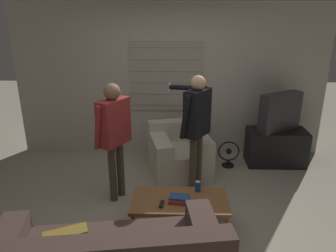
% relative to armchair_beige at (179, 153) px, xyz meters
% --- Properties ---
extents(ground_plane, '(16.00, 16.00, 0.00)m').
position_rel_armchair_beige_xyz_m(ground_plane, '(-0.16, -1.24, -0.32)').
color(ground_plane, '#B2A893').
extents(wall_back, '(5.20, 0.08, 2.55)m').
position_rel_armchair_beige_xyz_m(wall_back, '(-0.16, 0.79, 0.96)').
color(wall_back, '#BCB7A8').
rests_on(wall_back, ground_plane).
extents(armchair_beige, '(1.03, 1.03, 0.76)m').
position_rel_armchair_beige_xyz_m(armchair_beige, '(0.00, 0.00, 0.00)').
color(armchair_beige, beige).
rests_on(armchair_beige, ground_plane).
extents(coffee_table, '(1.09, 0.57, 0.40)m').
position_rel_armchair_beige_xyz_m(coffee_table, '(-0.00, -1.44, 0.05)').
color(coffee_table, brown).
rests_on(coffee_table, ground_plane).
extents(tv_stand, '(0.94, 0.48, 0.59)m').
position_rel_armchair_beige_xyz_m(tv_stand, '(1.60, 0.34, -0.03)').
color(tv_stand, black).
rests_on(tv_stand, ground_plane).
extents(tv, '(0.73, 0.54, 0.62)m').
position_rel_armchair_beige_xyz_m(tv, '(1.59, 0.34, 0.58)').
color(tv, '#2D2D33').
rests_on(tv, tv_stand).
extents(person_left_standing, '(0.52, 0.74, 1.59)m').
position_rel_armchair_beige_xyz_m(person_left_standing, '(-0.84, -0.76, 0.68)').
color(person_left_standing, '#4C4233').
rests_on(person_left_standing, ground_plane).
extents(person_right_standing, '(0.59, 0.78, 1.64)m').
position_rel_armchair_beige_xyz_m(person_right_standing, '(0.22, -0.52, 0.72)').
color(person_right_standing, '#4C4233').
rests_on(person_right_standing, ground_plane).
extents(book_stack, '(0.25, 0.19, 0.07)m').
position_rel_armchair_beige_xyz_m(book_stack, '(-0.01, -1.47, 0.12)').
color(book_stack, maroon).
rests_on(book_stack, coffee_table).
extents(soda_can, '(0.07, 0.07, 0.13)m').
position_rel_armchair_beige_xyz_m(soda_can, '(0.21, -1.24, 0.15)').
color(soda_can, '#194C9E').
rests_on(soda_can, coffee_table).
extents(spare_remote, '(0.06, 0.13, 0.02)m').
position_rel_armchair_beige_xyz_m(spare_remote, '(-0.20, -1.55, 0.09)').
color(spare_remote, black).
rests_on(spare_remote, coffee_table).
extents(floor_fan, '(0.35, 0.20, 0.43)m').
position_rel_armchair_beige_xyz_m(floor_fan, '(0.81, 0.23, -0.11)').
color(floor_fan, black).
rests_on(floor_fan, ground_plane).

